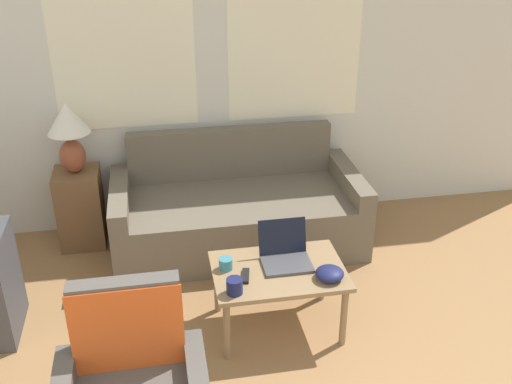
% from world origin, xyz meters
% --- Properties ---
extents(wall_back, '(6.44, 0.06, 2.60)m').
position_xyz_m(wall_back, '(-0.00, 4.06, 1.31)').
color(wall_back, silver).
rests_on(wall_back, ground_plane).
extents(couch, '(1.98, 0.92, 0.87)m').
position_xyz_m(couch, '(0.04, 3.59, 0.27)').
color(couch, '#665B4C').
rests_on(couch, ground_plane).
extents(side_table, '(0.35, 0.35, 0.65)m').
position_xyz_m(side_table, '(-1.22, 3.78, 0.32)').
color(side_table, brown).
rests_on(side_table, ground_plane).
extents(table_lamp, '(0.32, 0.32, 0.56)m').
position_xyz_m(table_lamp, '(-1.22, 3.78, 1.00)').
color(table_lamp, brown).
rests_on(table_lamp, side_table).
extents(coffee_table, '(0.85, 0.59, 0.46)m').
position_xyz_m(coffee_table, '(0.13, 2.44, 0.40)').
color(coffee_table, '#8E704C').
rests_on(coffee_table, ground_plane).
extents(laptop, '(0.32, 0.30, 0.25)m').
position_xyz_m(laptop, '(0.19, 2.53, 0.52)').
color(laptop, '#47474C').
rests_on(laptop, coffee_table).
extents(cup_navy, '(0.09, 0.09, 0.08)m').
position_xyz_m(cup_navy, '(-0.20, 2.51, 0.50)').
color(cup_navy, teal).
rests_on(cup_navy, coffee_table).
extents(cup_yellow, '(0.10, 0.10, 0.10)m').
position_xyz_m(cup_yellow, '(-0.18, 2.24, 0.51)').
color(cup_yellow, '#191E4C').
rests_on(cup_yellow, coffee_table).
extents(snack_bowl, '(0.18, 0.18, 0.08)m').
position_xyz_m(snack_bowl, '(0.42, 2.28, 0.50)').
color(snack_bowl, '#191E4C').
rests_on(snack_bowl, coffee_table).
extents(tv_remote, '(0.07, 0.16, 0.02)m').
position_xyz_m(tv_remote, '(-0.09, 2.39, 0.47)').
color(tv_remote, black).
rests_on(tv_remote, coffee_table).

